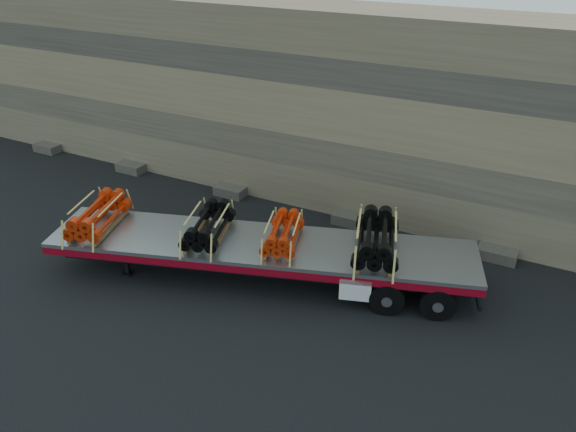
% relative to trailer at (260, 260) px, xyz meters
% --- Properties ---
extents(ground, '(120.00, 120.00, 0.00)m').
position_rel_trailer_xyz_m(ground, '(-0.90, -0.30, -0.62)').
color(ground, black).
rests_on(ground, ground).
extents(rock_wall, '(44.00, 3.00, 7.00)m').
position_rel_trailer_xyz_m(rock_wall, '(-0.90, 6.20, 2.88)').
color(rock_wall, '#7A6B54').
rests_on(rock_wall, ground).
extents(trailer, '(12.57, 6.04, 1.24)m').
position_rel_trailer_xyz_m(trailer, '(0.00, 0.00, 0.00)').
color(trailer, '#A0A3A7').
rests_on(trailer, ground).
extents(bundle_front, '(1.77, 2.52, 0.81)m').
position_rel_trailer_xyz_m(bundle_front, '(-4.74, -1.50, 1.03)').
color(bundle_front, red).
rests_on(bundle_front, trailer).
extents(bundle_midfront, '(1.68, 2.38, 0.76)m').
position_rel_trailer_xyz_m(bundle_midfront, '(-1.46, -0.46, 1.00)').
color(bundle_midfront, black).
rests_on(bundle_midfront, trailer).
extents(bundle_midrear, '(1.50, 2.13, 0.68)m').
position_rel_trailer_xyz_m(bundle_midrear, '(0.65, 0.21, 0.96)').
color(bundle_midrear, red).
rests_on(bundle_midrear, trailer).
extents(bundle_rear, '(1.91, 2.71, 0.87)m').
position_rel_trailer_xyz_m(bundle_rear, '(3.16, 1.00, 1.06)').
color(bundle_rear, black).
rests_on(bundle_rear, trailer).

